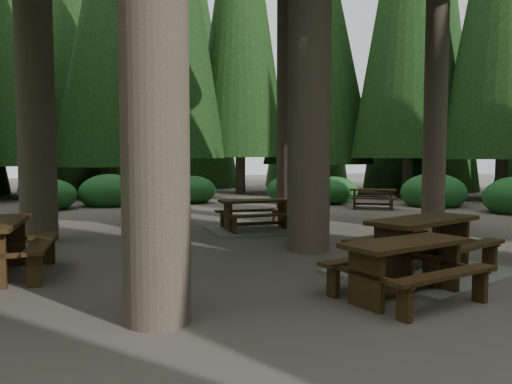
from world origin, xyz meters
name	(u,v)px	position (x,y,z in m)	size (l,w,h in m)	color
ground	(275,255)	(0.00, 0.00, 0.00)	(80.00, 80.00, 0.00)	#4F4940
picnic_table_a	(423,254)	(1.58, -2.23, 0.32)	(3.14, 2.84, 0.88)	gray
picnic_table_c	(256,220)	(0.82, 3.05, 0.27)	(2.46, 2.09, 0.78)	gray
picnic_table_d	(373,196)	(6.77, 6.53, 0.46)	(2.07, 1.99, 0.70)	#362210
picnic_table_e	(406,261)	(0.36, -3.33, 0.51)	(2.02, 1.75, 0.77)	#362210
shrub_ring	(292,227)	(0.70, 0.75, 0.40)	(23.86, 24.64, 1.49)	#1F5C23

